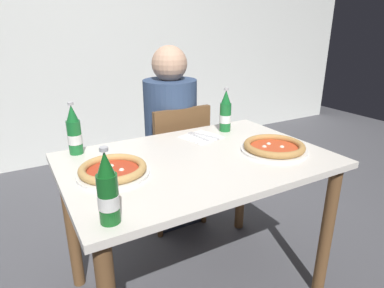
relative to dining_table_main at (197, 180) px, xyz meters
name	(u,v)px	position (x,y,z in m)	size (l,w,h in m)	color
ground_plane	(197,286)	(0.00, 0.00, -0.64)	(8.00, 8.00, 0.00)	#4C4C51
back_wall_tiled	(80,27)	(0.00, 2.20, 0.66)	(7.00, 0.10, 2.60)	white
dining_table_main	(197,180)	(0.00, 0.00, 0.00)	(1.20, 0.80, 0.75)	silver
chair_behind_table	(175,159)	(0.19, 0.61, -0.15)	(0.40, 0.40, 0.85)	brown
diner_seated	(171,143)	(0.19, 0.66, -0.05)	(0.34, 0.34, 1.21)	#2D3342
pizza_margherita_near	(274,147)	(0.36, -0.11, 0.14)	(0.32, 0.32, 0.04)	white
pizza_marinara_far	(113,170)	(-0.39, 0.01, 0.14)	(0.29, 0.29, 0.04)	white
beer_bottle_left	(108,192)	(-0.50, -0.32, 0.22)	(0.07, 0.07, 0.25)	#14591E
beer_bottle_center	(74,132)	(-0.47, 0.33, 0.22)	(0.07, 0.07, 0.25)	#196B2D
beer_bottle_right	(225,113)	(0.34, 0.27, 0.22)	(0.07, 0.07, 0.25)	#196B2D
napkin_with_cutlery	(201,137)	(0.17, 0.24, 0.12)	(0.22, 0.22, 0.01)	white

